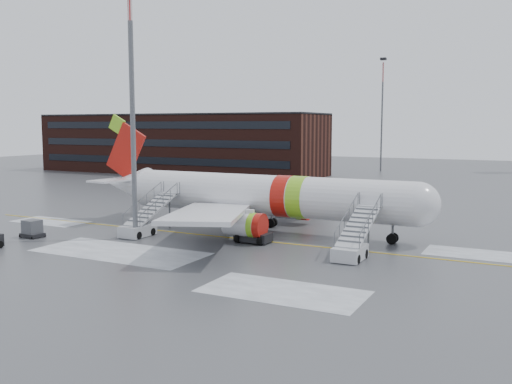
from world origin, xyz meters
The scene contains 9 objects.
ground centered at (0.00, 0.00, 0.00)m, with size 260.00×260.00×0.00m, color #494C4F.
airliner centered at (-0.39, 3.03, 3.42)m, with size 35.03×32.97×11.18m.
airstair_fwd centered at (11.12, -3.50, 1.06)m, with size 2.05×7.70×3.48m.
airstair_aft centered at (-8.79, -3.50, 1.06)m, with size 2.05×7.70×3.48m.
pushback_tug centered at (1.57, -1.86, 0.77)m, with size 3.11×2.38×1.74m.
uld_container centered at (-17.00, -8.81, 0.73)m, with size 2.04×1.56×1.57m.
light_mast_near centered at (-8.23, -5.23, 12.36)m, with size 1.20×1.20×23.78m.
terminal_building centered at (-45.00, 54.98, 6.20)m, with size 62.00×16.11×12.30m.
light_mast_far_n centered at (-8.00, 78.00, 13.84)m, with size 1.20×1.20×24.25m.
Camera 1 is at (23.73, -44.68, 10.05)m, focal length 40.00 mm.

